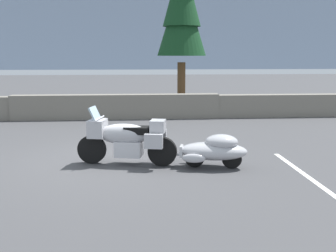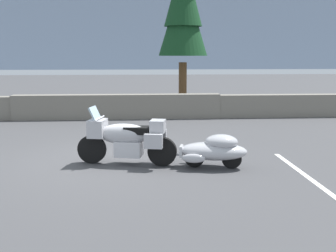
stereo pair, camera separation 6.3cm
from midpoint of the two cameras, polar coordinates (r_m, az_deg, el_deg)
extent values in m
plane|color=#424244|center=(9.78, -9.26, -4.83)|extent=(80.00, 80.00, 0.00)
cube|color=slate|center=(15.83, -7.43, 2.72)|extent=(8.00, 0.51, 0.96)
cube|color=slate|center=(17.38, 19.97, 2.77)|extent=(8.00, 0.52, 0.90)
cube|color=#8C9EB7|center=(105.86, -4.95, 13.12)|extent=(240.00, 80.00, 16.00)
cylinder|color=black|center=(9.52, -10.90, -3.26)|extent=(0.67, 0.27, 0.66)
cylinder|color=black|center=(9.14, -1.00, -3.63)|extent=(0.67, 0.27, 0.66)
cube|color=silver|center=(9.27, -5.76, -3.16)|extent=(0.68, 0.55, 0.36)
ellipsoid|color=#B2B2B7|center=(9.22, -6.40, -1.15)|extent=(1.26, 0.68, 0.48)
cube|color=#B2B2B7|center=(9.37, -10.13, -0.32)|extent=(0.46, 0.58, 0.40)
cube|color=#9EB7C6|center=(9.33, -10.48, 1.68)|extent=(0.27, 0.47, 0.34)
cube|color=black|center=(9.14, -4.58, -0.58)|extent=(0.62, 0.47, 0.16)
cube|color=#B2B2B7|center=(9.03, -1.64, -0.03)|extent=(0.40, 0.46, 0.28)
cube|color=#B2B2B7|center=(8.80, -2.26, -2.16)|extent=(0.42, 0.24, 0.32)
cube|color=#B2B2B7|center=(9.38, -1.65, -1.39)|extent=(0.42, 0.24, 0.32)
cylinder|color=silver|center=(9.31, -9.88, 1.07)|extent=(0.18, 0.69, 0.04)
cylinder|color=silver|center=(9.45, -10.66, -1.79)|extent=(0.26, 0.12, 0.54)
cylinder|color=black|center=(9.09, 3.59, -4.44)|extent=(0.45, 0.19, 0.44)
cylinder|color=black|center=(9.07, 8.81, -4.57)|extent=(0.45, 0.19, 0.44)
ellipsoid|color=#B2B2B7|center=(9.03, 6.22, -3.53)|extent=(1.61, 0.97, 0.40)
ellipsoid|color=#B2B2B7|center=(8.98, 7.39, -2.19)|extent=(0.82, 0.70, 0.32)
cube|color=silver|center=(9.08, 1.72, -3.53)|extent=(0.12, 0.33, 0.24)
ellipsoid|color=#B2B2B7|center=(8.76, 3.45, -4.59)|extent=(0.54, 0.24, 0.20)
ellipsoid|color=#B2B2B7|center=(9.38, 3.73, -3.60)|extent=(0.54, 0.24, 0.20)
cylinder|color=silver|center=(9.14, -0.72, -4.01)|extent=(0.70, 0.19, 0.05)
cylinder|color=brown|center=(17.71, 1.80, 5.52)|extent=(0.35, 0.35, 2.15)
cone|color=#143D1E|center=(17.72, 1.85, 15.40)|extent=(2.09, 2.09, 3.39)
cube|color=silver|center=(9.00, 18.62, -6.54)|extent=(0.12, 3.60, 0.01)
camera|label=1|loc=(0.03, -90.19, -0.03)|focal=43.11mm
camera|label=2|loc=(0.03, 89.81, 0.03)|focal=43.11mm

